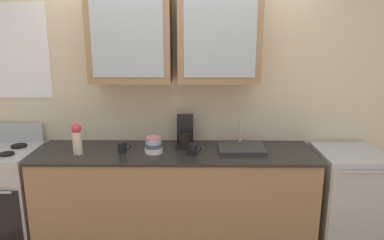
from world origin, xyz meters
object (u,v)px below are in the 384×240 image
object	(u,v)px
cup_near_bowls	(123,147)
coffee_maker	(185,134)
stove_range	(3,196)
sink_faucet	(241,147)
bowl_stack	(154,145)
dishwasher	(347,198)
vase	(77,138)
cup_near_sink	(193,149)

from	to	relation	value
cup_near_bowls	coffee_maker	size ratio (longest dim) A/B	0.39
stove_range	cup_near_bowls	world-z (taller)	stove_range
sink_faucet	cup_near_bowls	bearing A→B (deg)	-175.26
bowl_stack	dishwasher	size ratio (longest dim) A/B	0.18
vase	sink_faucet	bearing A→B (deg)	5.40
bowl_stack	coffee_maker	world-z (taller)	coffee_maker
cup_near_sink	coffee_maker	distance (m)	0.29
dishwasher	vase	bearing A→B (deg)	-178.17
sink_faucet	cup_near_sink	size ratio (longest dim) A/B	3.69
cup_near_sink	coffee_maker	bearing A→B (deg)	105.64
stove_range	coffee_maker	bearing A→B (deg)	5.75
bowl_stack	cup_near_bowls	world-z (taller)	bowl_stack
stove_range	dishwasher	bearing A→B (deg)	-0.08
cup_near_sink	cup_near_bowls	xyz separation A→B (m)	(-0.63, 0.07, -0.00)
vase	coffee_maker	distance (m)	0.97
cup_near_bowls	sink_faucet	bearing A→B (deg)	4.74
sink_faucet	bowl_stack	bearing A→B (deg)	-173.20
sink_faucet	bowl_stack	distance (m)	0.80
dishwasher	bowl_stack	bearing A→B (deg)	-178.87
vase	coffee_maker	bearing A→B (deg)	15.16
cup_near_bowls	dishwasher	distance (m)	2.11
cup_near_bowls	vase	bearing A→B (deg)	-172.78
cup_near_bowls	cup_near_sink	bearing A→B (deg)	-6.11
stove_range	bowl_stack	size ratio (longest dim) A/B	6.81
stove_range	sink_faucet	xyz separation A→B (m)	(2.22, 0.05, 0.46)
stove_range	bowl_stack	world-z (taller)	stove_range
cup_near_bowls	dishwasher	bearing A→B (deg)	0.82
bowl_stack	sink_faucet	bearing A→B (deg)	6.80
cup_near_sink	cup_near_bowls	size ratio (longest dim) A/B	1.00
sink_faucet	coffee_maker	bearing A→B (deg)	167.29
cup_near_bowls	dishwasher	world-z (taller)	cup_near_bowls
bowl_stack	cup_near_sink	distance (m)	0.36
cup_near_sink	dishwasher	distance (m)	1.51
bowl_stack	dishwasher	world-z (taller)	bowl_stack
dishwasher	coffee_maker	world-z (taller)	coffee_maker
cup_near_sink	stove_range	bearing A→B (deg)	176.75
stove_range	coffee_maker	size ratio (longest dim) A/B	3.73
bowl_stack	cup_near_bowls	xyz separation A→B (m)	(-0.28, 0.01, -0.02)
stove_range	bowl_stack	xyz separation A→B (m)	(1.43, -0.04, 0.51)
sink_faucet	cup_near_sink	bearing A→B (deg)	-160.49
dishwasher	coffee_maker	size ratio (longest dim) A/B	3.11
dishwasher	cup_near_sink	bearing A→B (deg)	-176.12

